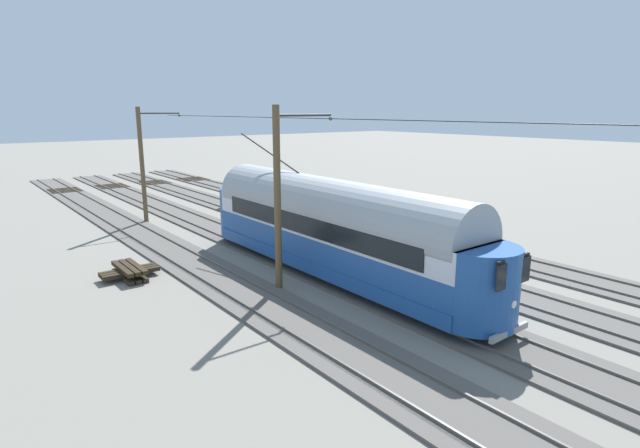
% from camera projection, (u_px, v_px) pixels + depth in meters
% --- Properties ---
extents(ground_plane, '(220.00, 220.00, 0.00)m').
position_uv_depth(ground_plane, '(336.00, 257.00, 24.75)').
color(ground_plane, gray).
extents(track_streetcar_siding, '(2.80, 80.00, 0.18)m').
position_uv_depth(track_streetcar_siding, '(415.00, 236.00, 28.63)').
color(track_streetcar_siding, '#56514C').
rests_on(track_streetcar_siding, ground).
extents(track_adjacent_siding, '(2.80, 80.00, 0.18)m').
position_uv_depth(track_adjacent_siding, '(362.00, 248.00, 26.20)').
color(track_adjacent_siding, '#56514C').
rests_on(track_adjacent_siding, ground).
extents(track_third_siding, '(2.80, 80.00, 0.18)m').
position_uv_depth(track_third_siding, '(299.00, 262.00, 23.77)').
color(track_third_siding, '#56514C').
rests_on(track_third_siding, ground).
extents(track_outer_siding, '(2.80, 80.00, 0.18)m').
position_uv_depth(track_outer_siding, '(221.00, 280.00, 21.33)').
color(track_outer_siding, '#56514C').
rests_on(track_outer_siding, ground).
extents(vintage_streetcar, '(2.65, 17.53, 5.75)m').
position_uv_depth(vintage_streetcar, '(330.00, 226.00, 21.49)').
color(vintage_streetcar, '#1E4C93').
rests_on(vintage_streetcar, ground).
extents(catenary_pole_foreground, '(2.88, 0.28, 7.32)m').
position_uv_depth(catenary_pole_foreground, '(143.00, 163.00, 31.65)').
color(catenary_pole_foreground, brown).
rests_on(catenary_pole_foreground, ground).
extents(catenary_pole_mid_near, '(2.88, 0.28, 7.32)m').
position_uv_depth(catenary_pole_mid_near, '(279.00, 196.00, 19.60)').
color(catenary_pole_mid_near, brown).
rests_on(catenary_pole_mid_near, ground).
extents(overhead_wire_run, '(2.67, 35.29, 0.18)m').
position_uv_depth(overhead_wire_run, '(319.00, 118.00, 21.00)').
color(overhead_wire_run, black).
rests_on(overhead_wire_run, ground).
extents(switch_stand, '(0.50, 0.30, 1.24)m').
position_uv_depth(switch_stand, '(359.00, 205.00, 34.63)').
color(switch_stand, black).
rests_on(switch_stand, ground).
extents(spare_tie_stack, '(2.40, 2.40, 0.54)m').
position_uv_depth(spare_tie_stack, '(130.00, 272.00, 21.72)').
color(spare_tie_stack, '#2D2316').
rests_on(spare_tie_stack, ground).
extents(track_end_bumper, '(1.80, 0.60, 0.80)m').
position_uv_depth(track_end_bumper, '(233.00, 203.00, 37.05)').
color(track_end_bumper, '#B2A519').
rests_on(track_end_bumper, ground).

